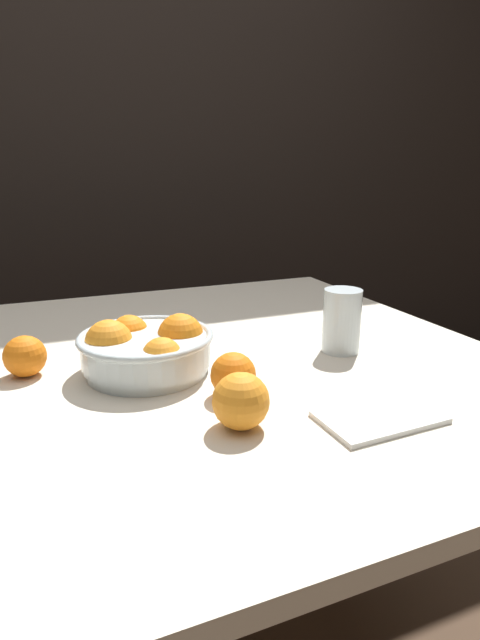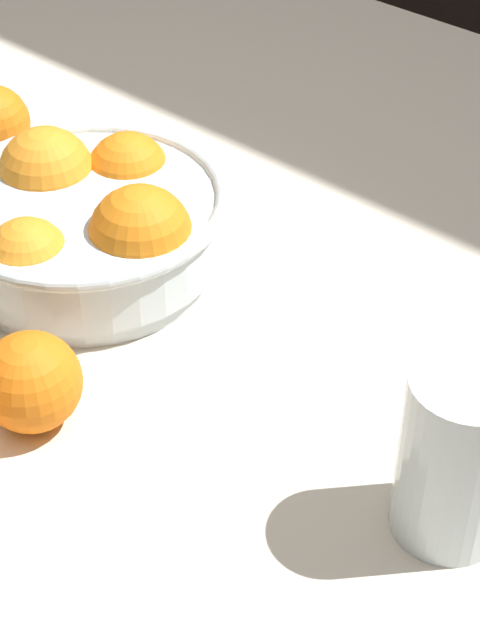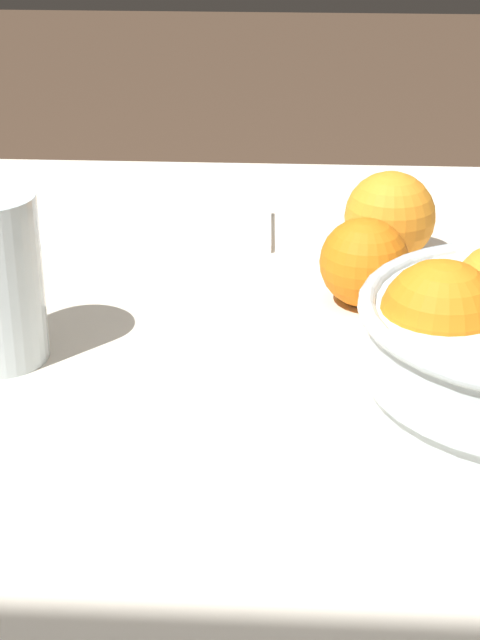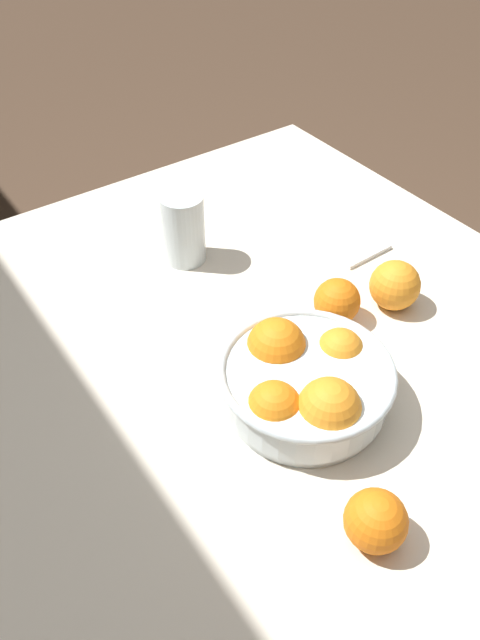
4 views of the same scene
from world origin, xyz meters
The scene contains 8 objects.
back_wall centered at (0.00, 1.09, 1.30)m, with size 8.00×0.05×2.60m, color black.
dining_table centered at (0.00, 0.00, 0.68)m, with size 1.35×1.14×0.74m.
fruit_bowl centered at (-0.01, -0.04, 0.79)m, with size 0.24×0.24×0.10m.
juice_glass centered at (0.37, -0.08, 0.80)m, with size 0.07×0.07×0.13m.
orange_loose_near_bowl centered at (0.07, -0.29, 0.78)m, with size 0.08×0.08×0.08m, color orange.
orange_loose_front centered at (-0.21, 0.02, 0.78)m, with size 0.07×0.07×0.07m, color orange.
orange_loose_aside centered at (0.09, -0.19, 0.78)m, with size 0.07×0.07×0.07m, color orange.
napkin centered at (0.26, -0.34, 0.75)m, with size 0.18×0.10×0.01m, color white.
Camera 1 is at (-0.17, -0.87, 1.09)m, focal length 28.00 mm.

